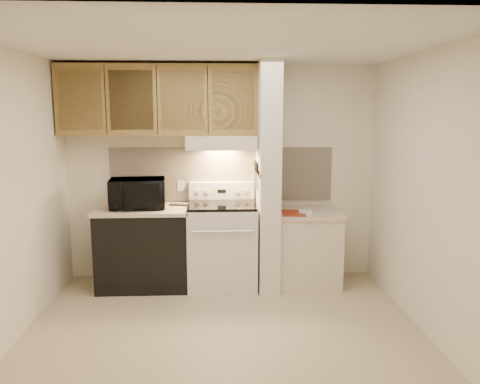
{
  "coord_description": "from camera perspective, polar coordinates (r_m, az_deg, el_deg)",
  "views": [
    {
      "loc": [
        -0.03,
        -3.97,
        1.96
      ],
      "look_at": [
        0.18,
        0.75,
        1.15
      ],
      "focal_mm": 35.0,
      "sensor_mm": 36.0,
      "label": 1
    }
  ],
  "objects": [
    {
      "name": "cab_door_c",
      "position": [
        5.15,
        -7.03,
        11.06
      ],
      "size": [
        0.46,
        0.01,
        0.63
      ],
      "primitive_type": "cube",
      "color": "olive",
      "rests_on": "upper_cabinets"
    },
    {
      "name": "pillar_trim",
      "position": [
        5.18,
        2.14,
        2.41
      ],
      "size": [
        0.01,
        0.7,
        0.04
      ],
      "primitive_type": "cube",
      "color": "olive",
      "rests_on": "partition_pillar"
    },
    {
      "name": "cab_gap_b",
      "position": [
        5.18,
        -10.09,
        10.97
      ],
      "size": [
        0.01,
        0.01,
        0.73
      ],
      "primitive_type": "cube",
      "color": "black",
      "rests_on": "upper_cabinets"
    },
    {
      "name": "knife_blade_a",
      "position": [
        4.98,
        2.12,
        1.19
      ],
      "size": [
        0.01,
        0.03,
        0.16
      ],
      "primitive_type": "cube",
      "color": "silver",
      "rests_on": "knife_strip"
    },
    {
      "name": "cab_door_d",
      "position": [
        5.14,
        -0.84,
        11.13
      ],
      "size": [
        0.46,
        0.01,
        0.63
      ],
      "primitive_type": "cube",
      "color": "olive",
      "rests_on": "upper_cabinets"
    },
    {
      "name": "wall_back",
      "position": [
        5.52,
        -2.25,
        2.34
      ],
      "size": [
        3.6,
        2.5,
        0.02
      ],
      "primitive_type": "cube",
      "rotation": [
        1.57,
        0.0,
        0.0
      ],
      "color": "#EFE7CE",
      "rests_on": "floor"
    },
    {
      "name": "ceiling",
      "position": [
        4.01,
        -2.22,
        17.48
      ],
      "size": [
        3.6,
        3.6,
        0.0
      ],
      "primitive_type": "plane",
      "rotation": [
        3.14,
        0.0,
        0.0
      ],
      "color": "white",
      "rests_on": "wall_back"
    },
    {
      "name": "wall_left",
      "position": [
        4.4,
        -26.23,
        -0.56
      ],
      "size": [
        0.02,
        3.0,
        2.5
      ],
      "primitive_type": "cube",
      "color": "#EFE7CE",
      "rests_on": "floor"
    },
    {
      "name": "right_countertop",
      "position": [
        5.34,
        8.29,
        -2.59
      ],
      "size": [
        0.74,
        0.64,
        0.04
      ],
      "primitive_type": "cube",
      "color": "beige",
      "rests_on": "right_cab_base"
    },
    {
      "name": "knife_blade_c",
      "position": [
        5.16,
        1.97,
        1.26
      ],
      "size": [
        0.01,
        0.04,
        0.2
      ],
      "primitive_type": "cube",
      "color": "silver",
      "rests_on": "knife_strip"
    },
    {
      "name": "oven_mitt",
      "position": [
        5.36,
        1.81,
        1.79
      ],
      "size": [
        0.03,
        0.09,
        0.22
      ],
      "primitive_type": "cube",
      "color": "gray",
      "rests_on": "partition_pillar"
    },
    {
      "name": "knife_handle_c",
      "position": [
        5.12,
        1.99,
        3.12
      ],
      "size": [
        0.02,
        0.02,
        0.1
      ],
      "primitive_type": "cylinder",
      "color": "black",
      "rests_on": "knife_strip"
    },
    {
      "name": "outlet",
      "position": [
        5.53,
        -7.22,
        0.72
      ],
      "size": [
        0.08,
        0.01,
        0.12
      ],
      "primitive_type": "cube",
      "color": "beige",
      "rests_on": "backsplash"
    },
    {
      "name": "knife_blade_e",
      "position": [
        5.29,
        1.85,
        1.59
      ],
      "size": [
        0.01,
        0.04,
        0.18
      ],
      "primitive_type": "cube",
      "color": "silver",
      "rests_on": "knife_strip"
    },
    {
      "name": "range_body",
      "position": [
        5.34,
        -2.17,
        -6.58
      ],
      "size": [
        0.76,
        0.65,
        0.92
      ],
      "primitive_type": "cube",
      "color": "silver",
      "rests_on": "floor"
    },
    {
      "name": "white_box",
      "position": [
        5.22,
        7.96,
        -2.41
      ],
      "size": [
        0.15,
        0.1,
        0.04
      ],
      "primitive_type": "cube",
      "rotation": [
        0.0,
        0.0,
        -0.08
      ],
      "color": "white",
      "rests_on": "right_countertop"
    },
    {
      "name": "range_backguard",
      "position": [
        5.49,
        -2.23,
        0.18
      ],
      "size": [
        0.76,
        0.08,
        0.2
      ],
      "primitive_type": "cube",
      "color": "silver",
      "rests_on": "range_body"
    },
    {
      "name": "range_knob_left_outer",
      "position": [
        5.45,
        -5.18,
        0.08
      ],
      "size": [
        0.05,
        0.02,
        0.05
      ],
      "primitive_type": "cylinder",
      "rotation": [
        1.57,
        0.0,
        0.0
      ],
      "color": "silver",
      "rests_on": "range_backguard"
    },
    {
      "name": "oven_handle",
      "position": [
        4.93,
        -2.15,
        -4.84
      ],
      "size": [
        0.65,
        0.02,
        0.02
      ],
      "primitive_type": "cylinder",
      "rotation": [
        0.0,
        1.57,
        0.0
      ],
      "color": "silver",
      "rests_on": "range_body"
    },
    {
      "name": "knife_handle_b",
      "position": [
        5.06,
        2.05,
        3.03
      ],
      "size": [
        0.02,
        0.02,
        0.1
      ],
      "primitive_type": "cylinder",
      "color": "black",
      "rests_on": "knife_strip"
    },
    {
      "name": "cab_gap_c",
      "position": [
        5.14,
        -3.94,
        11.11
      ],
      "size": [
        0.01,
        0.01,
        0.73
      ],
      "primitive_type": "cube",
      "color": "black",
      "rests_on": "upper_cabinets"
    },
    {
      "name": "oven_window",
      "position": [
        5.02,
        -2.14,
        -7.16
      ],
      "size": [
        0.5,
        0.01,
        0.3
      ],
      "primitive_type": "cube",
      "color": "black",
      "rests_on": "range_body"
    },
    {
      "name": "knife_blade_b",
      "position": [
        5.06,
        2.05,
        1.21
      ],
      "size": [
        0.01,
        0.04,
        0.18
      ],
      "primitive_type": "cube",
      "color": "silver",
      "rests_on": "knife_strip"
    },
    {
      "name": "range_knob_right_outer",
      "position": [
        5.45,
        0.72,
        0.13
      ],
      "size": [
        0.05,
        0.02,
        0.05
      ],
      "primitive_type": "cylinder",
      "rotation": [
        1.57,
        0.0,
        0.0
      ],
      "color": "silver",
      "rests_on": "range_backguard"
    },
    {
      "name": "cab_door_b",
      "position": [
        5.22,
        -13.11,
        10.86
      ],
      "size": [
        0.46,
        0.01,
        0.63
      ],
      "primitive_type": "cube",
      "color": "olive",
      "rests_on": "upper_cabinets"
    },
    {
      "name": "floor",
      "position": [
        4.43,
        -2.0,
        -16.54
      ],
      "size": [
        3.6,
        3.6,
        0.0
      ],
      "primitive_type": "plane",
      "color": "#BFAD8C",
      "rests_on": "ground"
    },
    {
      "name": "cab_gap_a",
      "position": [
        5.27,
        -16.08,
        10.72
      ],
      "size": [
        0.01,
        0.01,
        0.73
      ],
      "primitive_type": "cube",
      "color": "black",
      "rests_on": "upper_cabinets"
    },
    {
      "name": "microwave",
      "position": [
        5.27,
        -12.38,
        -0.17
      ],
      "size": [
        0.63,
        0.46,
        0.33
      ],
      "primitive_type": "imported",
      "rotation": [
        0.0,
        0.0,
        0.1
      ],
      "color": "black",
      "rests_on": "left_countertop"
    },
    {
      "name": "backsplash",
      "position": [
        5.51,
        -2.25,
        2.16
      ],
      "size": [
        2.6,
        0.02,
        0.63
      ],
      "primitive_type": "cube",
      "color": "beige",
      "rests_on": "wall_back"
    },
    {
      "name": "range_knob_right_inner",
      "position": [
        5.45,
        -0.34,
        0.12
      ],
      "size": [
        0.05,
        0.02,
        0.05
      ],
      "primitive_type": "cylinder",
      "rotation": [
        1.57,
        0.0,
        0.0
      ],
      "color": "silver",
      "rests_on": "range_backguard"
    },
    {
      "name": "wall_right",
      "position": [
        4.43,
        21.87,
        -0.19
      ],
      "size": [
        0.02,
        3.0,
        2.5
      ],
      "primitive_type": "cube",
      "color": "#EFE7CE",
      "rests_on": "floor"
    },
    {
      "name": "knife_blade_d",
      "position": [
        5.21,
        1.92,
        1.56
      ],
      "size": [
        0.01,
        0.04,
        0.16
      ],
      "primitive_type": "cube",
      "color": "silver",
      "rests_on": "knife_strip"
    },
    {
      "name": "left_countertop",
      "position": [
        5.31,
        -11.74,
        -2.09
      ],
      "size": [
        1.04,
        0.67,
        0.04
      ],
      "primitive_type": "cube",
      "color": "beige",
      "rests_on": "dishwasher_front"
    },
    {
      "name": "red_folder",
      "position": [
        5.21,
        6.55,
        -2.57
      ],
      "size": [
        0.26,
        0.34,
        0.01
      ],
      "primitive_type": "cube",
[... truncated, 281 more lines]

